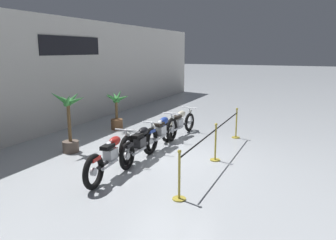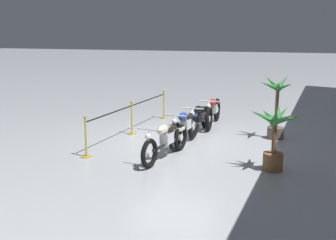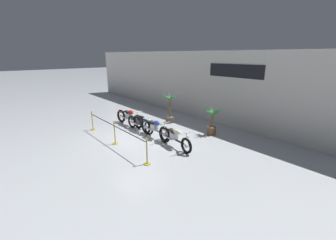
{
  "view_description": "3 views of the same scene",
  "coord_description": "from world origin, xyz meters",
  "px_view_note": "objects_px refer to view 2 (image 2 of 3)",
  "views": [
    {
      "loc": [
        -8.27,
        -3.59,
        2.97
      ],
      "look_at": [
        1.18,
        0.6,
        0.76
      ],
      "focal_mm": 35.0,
      "sensor_mm": 36.0,
      "label": 1
    },
    {
      "loc": [
        11.34,
        4.18,
        3.0
      ],
      "look_at": [
        1.42,
        0.38,
        0.82
      ],
      "focal_mm": 45.0,
      "sensor_mm": 36.0,
      "label": 2
    },
    {
      "loc": [
        9.11,
        -5.59,
        3.99
      ],
      "look_at": [
        1.25,
        0.93,
        1.0
      ],
      "focal_mm": 24.0,
      "sensor_mm": 36.0,
      "label": 3
    }
  ],
  "objects_px": {
    "motorcycle_black_1": "(199,118)",
    "potted_palm_left_of_row": "(274,135)",
    "stanchion_mid_right": "(86,143)",
    "potted_palm_right_of_row": "(276,109)",
    "stanchion_far_left": "(147,107)",
    "motorcycle_cream_3": "(166,140)",
    "motorcycle_blue_2": "(185,127)",
    "motorcycle_red_0": "(213,111)",
    "stanchion_mid_left": "(132,123)"
  },
  "relations": [
    {
      "from": "motorcycle_black_1",
      "to": "potted_palm_left_of_row",
      "type": "distance_m",
      "value": 3.82
    },
    {
      "from": "stanchion_mid_right",
      "to": "potted_palm_left_of_row",
      "type": "bearing_deg",
      "value": 97.57
    },
    {
      "from": "potted_palm_right_of_row",
      "to": "stanchion_far_left",
      "type": "bearing_deg",
      "value": -91.82
    },
    {
      "from": "motorcycle_black_1",
      "to": "motorcycle_cream_3",
      "type": "distance_m",
      "value": 2.81
    },
    {
      "from": "motorcycle_blue_2",
      "to": "motorcycle_cream_3",
      "type": "relative_size",
      "value": 0.99
    },
    {
      "from": "stanchion_far_left",
      "to": "stanchion_mid_right",
      "type": "relative_size",
      "value": 5.04
    },
    {
      "from": "potted_palm_left_of_row",
      "to": "stanchion_far_left",
      "type": "distance_m",
      "value": 5.45
    },
    {
      "from": "motorcycle_red_0",
      "to": "potted_palm_right_of_row",
      "type": "relative_size",
      "value": 1.29
    },
    {
      "from": "motorcycle_blue_2",
      "to": "stanchion_mid_right",
      "type": "relative_size",
      "value": 2.22
    },
    {
      "from": "motorcycle_cream_3",
      "to": "stanchion_far_left",
      "type": "height_order",
      "value": "stanchion_far_left"
    },
    {
      "from": "stanchion_far_left",
      "to": "stanchion_mid_right",
      "type": "height_order",
      "value": "same"
    },
    {
      "from": "stanchion_mid_left",
      "to": "motorcycle_red_0",
      "type": "bearing_deg",
      "value": 136.44
    },
    {
      "from": "motorcycle_black_1",
      "to": "stanchion_mid_left",
      "type": "distance_m",
      "value": 2.04
    },
    {
      "from": "motorcycle_red_0",
      "to": "potted_palm_left_of_row",
      "type": "bearing_deg",
      "value": 31.27
    },
    {
      "from": "potted_palm_left_of_row",
      "to": "stanchion_far_left",
      "type": "relative_size",
      "value": 0.29
    },
    {
      "from": "potted_palm_right_of_row",
      "to": "stanchion_mid_left",
      "type": "distance_m",
      "value": 4.28
    },
    {
      "from": "potted_palm_right_of_row",
      "to": "stanchion_mid_left",
      "type": "height_order",
      "value": "potted_palm_right_of_row"
    },
    {
      "from": "motorcycle_cream_3",
      "to": "motorcycle_blue_2",
      "type": "bearing_deg",
      "value": -179.72
    },
    {
      "from": "motorcycle_black_1",
      "to": "stanchion_mid_right",
      "type": "height_order",
      "value": "stanchion_mid_right"
    },
    {
      "from": "motorcycle_black_1",
      "to": "potted_palm_right_of_row",
      "type": "bearing_deg",
      "value": 95.24
    },
    {
      "from": "potted_palm_left_of_row",
      "to": "stanchion_mid_left",
      "type": "distance_m",
      "value": 4.9
    },
    {
      "from": "motorcycle_red_0",
      "to": "motorcycle_black_1",
      "type": "bearing_deg",
      "value": -4.28
    },
    {
      "from": "stanchion_mid_right",
      "to": "motorcycle_red_0",
      "type": "bearing_deg",
      "value": 157.09
    },
    {
      "from": "motorcycle_black_1",
      "to": "stanchion_mid_right",
      "type": "xyz_separation_m",
      "value": [
        3.4,
        -1.88,
        -0.12
      ]
    },
    {
      "from": "motorcycle_cream_3",
      "to": "potted_palm_right_of_row",
      "type": "height_order",
      "value": "potted_palm_right_of_row"
    },
    {
      "from": "stanchion_mid_left",
      "to": "potted_palm_left_of_row",
      "type": "bearing_deg",
      "value": 65.77
    },
    {
      "from": "motorcycle_red_0",
      "to": "motorcycle_black_1",
      "type": "relative_size",
      "value": 1.08
    },
    {
      "from": "motorcycle_red_0",
      "to": "potted_palm_right_of_row",
      "type": "bearing_deg",
      "value": 63.64
    },
    {
      "from": "motorcycle_cream_3",
      "to": "motorcycle_black_1",
      "type": "bearing_deg",
      "value": -179.92
    },
    {
      "from": "potted_palm_right_of_row",
      "to": "stanchion_mid_left",
      "type": "bearing_deg",
      "value": -76.26
    },
    {
      "from": "stanchion_far_left",
      "to": "motorcycle_cream_3",
      "type": "bearing_deg",
      "value": 30.84
    },
    {
      "from": "motorcycle_cream_3",
      "to": "stanchion_mid_left",
      "type": "bearing_deg",
      "value": -136.92
    },
    {
      "from": "motorcycle_black_1",
      "to": "motorcycle_cream_3",
      "type": "relative_size",
      "value": 0.96
    },
    {
      "from": "motorcycle_black_1",
      "to": "stanchion_mid_left",
      "type": "xyz_separation_m",
      "value": [
        0.8,
        -1.88,
        -0.12
      ]
    },
    {
      "from": "motorcycle_red_0",
      "to": "motorcycle_black_1",
      "type": "distance_m",
      "value": 1.28
    },
    {
      "from": "motorcycle_blue_2",
      "to": "motorcycle_cream_3",
      "type": "bearing_deg",
      "value": 0.28
    },
    {
      "from": "potted_palm_left_of_row",
      "to": "motorcycle_cream_3",
      "type": "bearing_deg",
      "value": -89.77
    },
    {
      "from": "motorcycle_red_0",
      "to": "motorcycle_cream_3",
      "type": "bearing_deg",
      "value": -1.28
    },
    {
      "from": "motorcycle_red_0",
      "to": "potted_palm_left_of_row",
      "type": "height_order",
      "value": "potted_palm_left_of_row"
    },
    {
      "from": "motorcycle_red_0",
      "to": "motorcycle_blue_2",
      "type": "xyz_separation_m",
      "value": [
        2.62,
        -0.1,
        0.01
      ]
    },
    {
      "from": "motorcycle_black_1",
      "to": "stanchion_far_left",
      "type": "height_order",
      "value": "stanchion_far_left"
    },
    {
      "from": "motorcycle_black_1",
      "to": "potted_palm_right_of_row",
      "type": "relative_size",
      "value": 1.2
    },
    {
      "from": "motorcycle_red_0",
      "to": "potted_palm_right_of_row",
      "type": "height_order",
      "value": "potted_palm_right_of_row"
    },
    {
      "from": "stanchion_far_left",
      "to": "stanchion_mid_left",
      "type": "relative_size",
      "value": 5.04
    },
    {
      "from": "potted_palm_right_of_row",
      "to": "motorcycle_black_1",
      "type": "bearing_deg",
      "value": -84.76
    },
    {
      "from": "motorcycle_cream_3",
      "to": "stanchion_mid_left",
      "type": "height_order",
      "value": "stanchion_mid_left"
    },
    {
      "from": "motorcycle_blue_2",
      "to": "potted_palm_right_of_row",
      "type": "distance_m",
      "value": 2.76
    },
    {
      "from": "motorcycle_blue_2",
      "to": "stanchion_far_left",
      "type": "bearing_deg",
      "value": -131.94
    },
    {
      "from": "motorcycle_red_0",
      "to": "potted_palm_left_of_row",
      "type": "distance_m",
      "value": 4.78
    },
    {
      "from": "motorcycle_cream_3",
      "to": "stanchion_mid_left",
      "type": "xyz_separation_m",
      "value": [
        -2.01,
        -1.88,
        -0.1
      ]
    }
  ]
}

